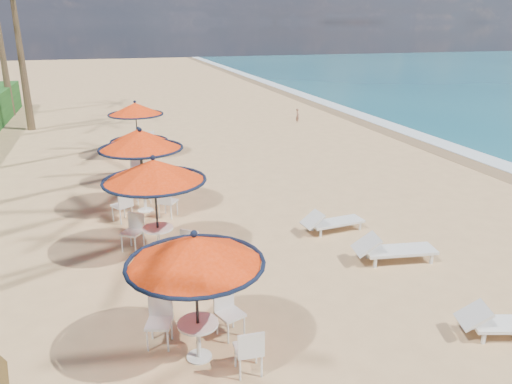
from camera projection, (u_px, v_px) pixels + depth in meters
ground at (435, 301)px, 10.67m from camera, size 160.00×160.00×0.00m
foam_strip at (476, 156)px, 22.29m from camera, size 1.20×140.00×0.04m
wetsand_band at (459, 157)px, 22.04m from camera, size 1.40×140.00×0.02m
station_0 at (198, 266)px, 8.34m from camera, size 2.36×2.36×2.46m
station_1 at (155, 180)px, 12.12m from camera, size 2.54×2.54×2.65m
station_2 at (141, 151)px, 15.15m from camera, size 2.57×2.57×2.68m
station_3 at (139, 142)px, 17.93m from camera, size 2.06×2.07×2.15m
station_4 at (138, 115)px, 21.70m from camera, size 2.39×2.46×2.49m
lounger_near at (504, 322)px, 9.39m from camera, size 1.93×1.07×0.66m
lounger_mid at (392, 249)px, 12.34m from camera, size 2.14×0.94×0.74m
lounger_far at (331, 221)px, 14.13m from camera, size 1.89×0.77×0.66m
person at (298, 115)px, 29.62m from camera, size 0.31×0.38×0.88m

